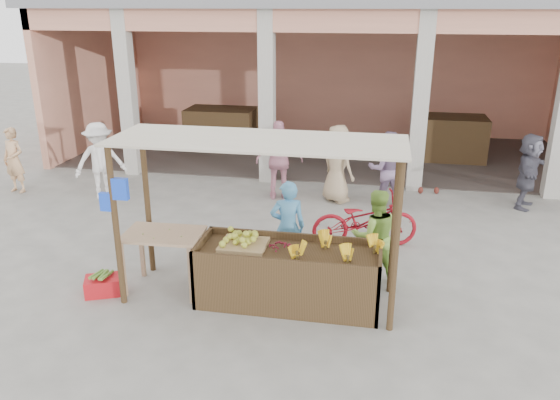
% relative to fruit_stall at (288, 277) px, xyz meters
% --- Properties ---
extents(ground, '(60.00, 60.00, 0.00)m').
position_rel_fruit_stall_xyz_m(ground, '(-0.50, 0.00, -0.40)').
color(ground, slate).
rests_on(ground, ground).
extents(market_building, '(14.40, 6.40, 4.20)m').
position_rel_fruit_stall_xyz_m(market_building, '(-0.45, 8.93, 2.30)').
color(market_building, '#EC9A7B').
rests_on(market_building, ground).
extents(fruit_stall, '(2.60, 0.95, 0.80)m').
position_rel_fruit_stall_xyz_m(fruit_stall, '(0.00, 0.00, 0.00)').
color(fruit_stall, '#49321D').
rests_on(fruit_stall, ground).
extents(stall_awning, '(4.09, 1.35, 2.39)m').
position_rel_fruit_stall_xyz_m(stall_awning, '(-0.51, 0.06, 1.58)').
color(stall_awning, '#49321D').
rests_on(stall_awning, ground).
extents(banana_heap, '(1.18, 0.65, 0.22)m').
position_rel_fruit_stall_xyz_m(banana_heap, '(0.64, 0.01, 0.51)').
color(banana_heap, yellow).
rests_on(banana_heap, fruit_stall).
extents(melon_tray, '(0.66, 0.57, 0.18)m').
position_rel_fruit_stall_xyz_m(melon_tray, '(-0.67, 0.05, 0.49)').
color(melon_tray, '#A48454').
rests_on(melon_tray, fruit_stall).
extents(berry_heap, '(0.42, 0.34, 0.13)m').
position_rel_fruit_stall_xyz_m(berry_heap, '(-0.12, 0.05, 0.47)').
color(berry_heap, maroon).
rests_on(berry_heap, fruit_stall).
extents(side_table, '(1.17, 0.81, 0.92)m').
position_rel_fruit_stall_xyz_m(side_table, '(-1.88, 0.04, 0.38)').
color(side_table, tan).
rests_on(side_table, ground).
extents(papaya_pile, '(0.74, 0.42, 0.21)m').
position_rel_fruit_stall_xyz_m(papaya_pile, '(-1.88, 0.04, 0.63)').
color(papaya_pile, '#4C9531').
rests_on(papaya_pile, side_table).
extents(red_crate, '(0.61, 0.53, 0.26)m').
position_rel_fruit_stall_xyz_m(red_crate, '(-2.77, -0.27, -0.27)').
color(red_crate, red).
rests_on(red_crate, ground).
extents(plantain_bundle, '(0.39, 0.27, 0.08)m').
position_rel_fruit_stall_xyz_m(plantain_bundle, '(-2.77, -0.27, -0.10)').
color(plantain_bundle, '#5C8731').
rests_on(plantain_bundle, red_crate).
extents(produce_sacks, '(0.80, 0.50, 0.61)m').
position_rel_fruit_stall_xyz_m(produce_sacks, '(2.33, 5.34, -0.10)').
color(produce_sacks, maroon).
rests_on(produce_sacks, ground).
extents(vendor_blue, '(0.71, 0.59, 1.64)m').
position_rel_fruit_stall_xyz_m(vendor_blue, '(-0.18, 0.97, 0.42)').
color(vendor_blue, '#4C96C9').
rests_on(vendor_blue, ground).
extents(vendor_green, '(0.84, 0.60, 1.57)m').
position_rel_fruit_stall_xyz_m(vendor_green, '(1.18, 0.93, 0.38)').
color(vendor_green, '#8BBB45').
rests_on(vendor_green, ground).
extents(motorcycle, '(1.16, 2.07, 1.03)m').
position_rel_fruit_stall_xyz_m(motorcycle, '(0.99, 2.18, 0.11)').
color(motorcycle, maroon).
rests_on(motorcycle, ground).
extents(shopper_a, '(1.29, 1.18, 1.83)m').
position_rel_fruit_stall_xyz_m(shopper_a, '(-4.86, 3.75, 0.52)').
color(shopper_a, white).
rests_on(shopper_a, ground).
extents(shopper_b, '(1.20, 0.81, 1.87)m').
position_rel_fruit_stall_xyz_m(shopper_b, '(-0.97, 4.41, 0.54)').
color(shopper_b, pink).
rests_on(shopper_b, ground).
extents(shopper_c, '(1.06, 1.05, 1.88)m').
position_rel_fruit_stall_xyz_m(shopper_c, '(0.30, 4.48, 0.54)').
color(shopper_c, tan).
rests_on(shopper_c, ground).
extents(shopper_d, '(1.14, 1.68, 1.69)m').
position_rel_fruit_stall_xyz_m(shopper_d, '(4.25, 4.82, 0.44)').
color(shopper_d, '#4D4B58').
rests_on(shopper_d, ground).
extents(shopper_e, '(0.65, 0.53, 1.56)m').
position_rel_fruit_stall_xyz_m(shopper_e, '(-6.99, 3.75, 0.38)').
color(shopper_e, '#DFA875').
rests_on(shopper_e, ground).
extents(shopper_f, '(0.93, 0.62, 1.77)m').
position_rel_fruit_stall_xyz_m(shopper_f, '(1.34, 4.40, 0.49)').
color(shopper_f, slate).
rests_on(shopper_f, ground).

